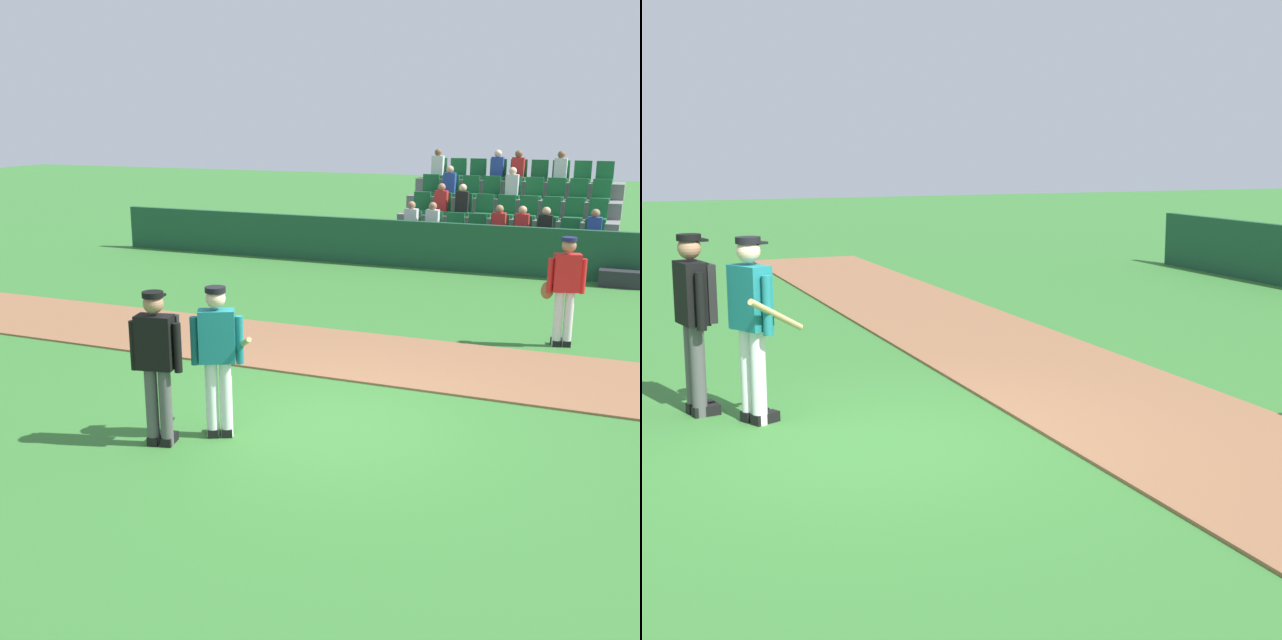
{
  "view_description": "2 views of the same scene",
  "coord_description": "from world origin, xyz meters",
  "views": [
    {
      "loc": [
        3.15,
        -7.98,
        3.56
      ],
      "look_at": [
        -0.67,
        1.23,
        0.93
      ],
      "focal_mm": 43.3,
      "sensor_mm": 36.0,
      "label": 1
    },
    {
      "loc": [
        7.72,
        -2.35,
        2.57
      ],
      "look_at": [
        -0.54,
        1.09,
        0.94
      ],
      "focal_mm": 53.58,
      "sensor_mm": 36.0,
      "label": 2
    }
  ],
  "objects": [
    {
      "name": "umpire_home_plate",
      "position": [
        -1.56,
        -1.26,
        1.0
      ],
      "size": [
        0.58,
        0.36,
        1.76
      ],
      "color": "#4C4C4C",
      "rests_on": "ground"
    },
    {
      "name": "stadium_bleachers",
      "position": [
        -0.02,
        12.28,
        0.76
      ],
      "size": [
        5.55,
        3.8,
        2.7
      ],
      "color": "slate",
      "rests_on": "ground"
    },
    {
      "name": "equipment_bag",
      "position": [
        2.9,
        9.53,
        0.18
      ],
      "size": [
        0.9,
        0.36,
        0.36
      ],
      "primitive_type": "cube",
      "color": "#232328",
      "rests_on": "ground"
    },
    {
      "name": "batter_teal_jersey",
      "position": [
        -1.06,
        -0.8,
        0.97
      ],
      "size": [
        0.74,
        0.7,
        1.76
      ],
      "color": "white",
      "rests_on": "ground"
    },
    {
      "name": "ground_plane",
      "position": [
        0.0,
        0.0,
        0.0
      ],
      "size": [
        80.0,
        80.0,
        0.0
      ],
      "primitive_type": "plane",
      "color": "#33702D"
    },
    {
      "name": "dugout_fence",
      "position": [
        0.0,
        9.98,
        0.57
      ],
      "size": [
        20.0,
        0.16,
        1.13
      ],
      "primitive_type": "cube",
      "color": "#19472D",
      "rests_on": "ground"
    },
    {
      "name": "runner_red_jersey",
      "position": [
        2.17,
        4.43,
        0.96
      ],
      "size": [
        0.67,
        0.38,
        1.76
      ],
      "color": "silver",
      "rests_on": "ground"
    },
    {
      "name": "infield_dirt_path",
      "position": [
        0.0,
        2.71,
        0.01
      ],
      "size": [
        28.0,
        2.38,
        0.03
      ],
      "primitive_type": "cube",
      "color": "brown",
      "rests_on": "ground"
    }
  ]
}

